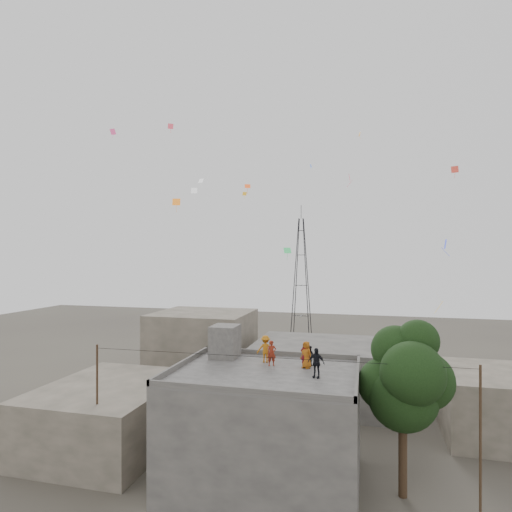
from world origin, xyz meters
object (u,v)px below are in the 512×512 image
at_px(tree, 406,378).
at_px(stair_head_box, 225,341).
at_px(transmission_tower, 301,279).
at_px(person_red_adult, 305,355).
at_px(person_dark_adult, 316,363).

bearing_deg(tree, stair_head_box, 169.26).
bearing_deg(tree, transmission_tower, 106.09).
height_order(transmission_tower, person_red_adult, transmission_tower).
bearing_deg(person_dark_adult, tree, 26.48).
bearing_deg(tree, person_dark_adult, -167.11).
relative_size(transmission_tower, person_dark_adult, 12.89).
distance_m(tree, person_dark_adult, 4.71).
bearing_deg(transmission_tower, tree, -73.91).
distance_m(stair_head_box, person_red_adult, 5.37).
bearing_deg(stair_head_box, person_dark_adult, -26.75).
relative_size(tree, person_dark_adult, 5.86).
bearing_deg(person_red_adult, stair_head_box, -25.78).
bearing_deg(stair_head_box, transmission_tower, 91.23).
xyz_separation_m(tree, transmission_tower, (-11.37, 39.40, 2.97)).
relative_size(stair_head_box, person_red_adult, 1.36).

